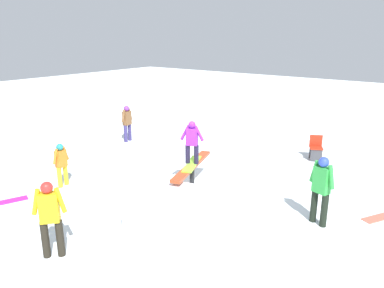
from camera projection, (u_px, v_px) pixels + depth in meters
ground_plane at (192, 191)px, 10.87m from camera, size 60.00×60.00×0.00m
rail_feature at (192, 168)px, 10.68m from camera, size 2.61×1.08×0.81m
snow_kicker_ramp at (167, 207)px, 9.14m from camera, size 2.17×1.98×0.63m
main_rider_on_rail at (192, 144)px, 10.47m from camera, size 1.39×0.85×1.26m
bystander_brown at (127, 122)px, 15.63m from camera, size 0.67×0.27×1.51m
bystander_green at (321, 187)px, 8.72m from camera, size 0.34×0.67×1.69m
bystander_orange at (61, 163)px, 11.00m from camera, size 0.60×0.24×1.31m
bystander_yellow at (50, 215)px, 7.43m from camera, size 0.56×0.52×1.63m
folding_chair at (316, 149)px, 13.43m from camera, size 0.59×0.59×0.88m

